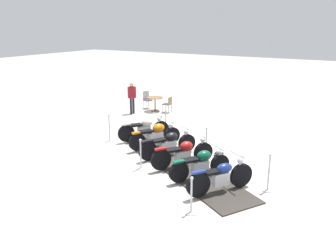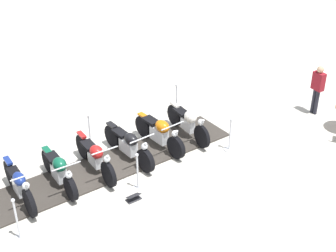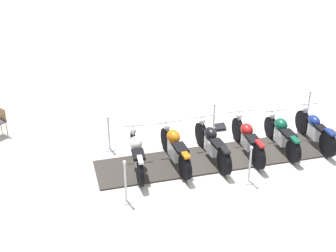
{
  "view_description": "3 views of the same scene",
  "coord_description": "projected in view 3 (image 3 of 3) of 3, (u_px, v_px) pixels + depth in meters",
  "views": [
    {
      "loc": [
        9.8,
        5.5,
        4.65
      ],
      "look_at": [
        -1.38,
        -1.1,
        0.79
      ],
      "focal_mm": 36.83,
      "sensor_mm": 36.0,
      "label": 1
    },
    {
      "loc": [
        -5.72,
        9.68,
        7.72
      ],
      "look_at": [
        -1.16,
        -1.23,
        0.87
      ],
      "focal_mm": 51.74,
      "sensor_mm": 36.0,
      "label": 2
    },
    {
      "loc": [
        6.32,
        -9.2,
        6.53
      ],
      "look_at": [
        -1.05,
        -1.4,
        1.12
      ],
      "focal_mm": 48.64,
      "sensor_mm": 36.0,
      "label": 3
    }
  ],
  "objects": [
    {
      "name": "motorcycle_navy",
      "position": [
        314.0,
        129.0,
        13.2
      ],
      "size": [
        1.87,
        1.3,
        1.05
      ],
      "rotation": [
        0.0,
        0.0,
        -3.73
      ],
      "color": "black",
      "rests_on": "display_platform"
    },
    {
      "name": "stanchion_right_front",
      "position": [
        307.0,
        113.0,
        14.48
      ],
      "size": [
        0.32,
        0.32,
        1.15
      ],
      "color": "silver",
      "rests_on": "ground_plane"
    },
    {
      "name": "display_platform",
      "position": [
        229.0,
        156.0,
        12.78
      ],
      "size": [
        5.12,
        7.13,
        0.04
      ],
      "primitive_type": "cube",
      "rotation": [
        0.0,
        0.0,
        -2.12
      ],
      "color": "#38332D",
      "rests_on": "ground_plane"
    },
    {
      "name": "motorcycle_copper",
      "position": [
        175.0,
        147.0,
        12.21
      ],
      "size": [
        2.01,
        1.23,
        0.99
      ],
      "rotation": [
        0.0,
        0.0,
        -3.64
      ],
      "color": "black",
      "rests_on": "display_platform"
    },
    {
      "name": "motorcycle_maroon",
      "position": [
        247.0,
        138.0,
        12.71
      ],
      "size": [
        1.97,
        1.38,
        1.03
      ],
      "rotation": [
        0.0,
        0.0,
        -3.74
      ],
      "color": "black",
      "rests_on": "display_platform"
    },
    {
      "name": "stanchion_left_mid",
      "position": [
        249.0,
        170.0,
        11.51
      ],
      "size": [
        0.31,
        0.31,
        1.05
      ],
      "color": "silver",
      "rests_on": "ground_plane"
    },
    {
      "name": "motorcycle_black",
      "position": [
        212.0,
        143.0,
        12.46
      ],
      "size": [
        2.1,
        1.31,
        0.99
      ],
      "rotation": [
        0.0,
        0.0,
        -3.65
      ],
      "color": "black",
      "rests_on": "display_platform"
    },
    {
      "name": "stanchion_right_mid",
      "position": [
        214.0,
        124.0,
        13.73
      ],
      "size": [
        0.28,
        0.28,
        1.09
      ],
      "color": "silver",
      "rests_on": "ground_plane"
    },
    {
      "name": "ground_plane",
      "position": [
        229.0,
        157.0,
        12.79
      ],
      "size": [
        80.0,
        80.0,
        0.0
      ],
      "primitive_type": "plane",
      "color": "beige"
    },
    {
      "name": "motorcycle_forest",
      "position": [
        282.0,
        134.0,
        12.96
      ],
      "size": [
        1.84,
        1.3,
        0.94
      ],
      "rotation": [
        0.0,
        0.0,
        -3.73
      ],
      "color": "black",
      "rests_on": "display_platform"
    },
    {
      "name": "stanchion_right_rear",
      "position": [
        109.0,
        139.0,
        13.01
      ],
      "size": [
        0.33,
        0.33,
        1.05
      ],
      "color": "silver",
      "rests_on": "ground_plane"
    },
    {
      "name": "motorcycle_cream",
      "position": [
        137.0,
        152.0,
        11.96
      ],
      "size": [
        1.85,
        1.38,
        1.02
      ],
      "rotation": [
        0.0,
        0.0,
        -3.77
      ],
      "color": "black",
      "rests_on": "display_platform"
    },
    {
      "name": "stanchion_left_rear",
      "position": [
        126.0,
        187.0,
        10.73
      ],
      "size": [
        0.28,
        0.28,
        1.14
      ],
      "color": "silver",
      "rests_on": "ground_plane"
    },
    {
      "name": "info_placard",
      "position": [
        220.0,
        128.0,
        14.25
      ],
      "size": [
        0.37,
        0.44,
        0.19
      ],
      "rotation": [
        0.0,
        0.0,
        1.02
      ],
      "color": "#333338",
      "rests_on": "ground_plane"
    }
  ]
}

